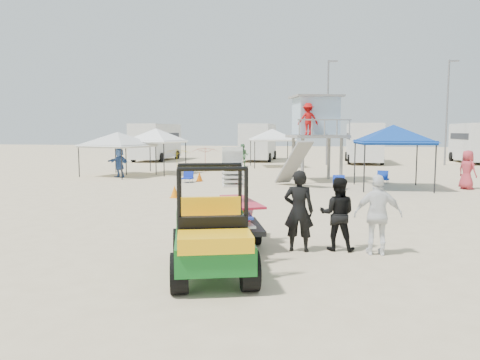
% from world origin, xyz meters
% --- Properties ---
extents(ground, '(140.00, 140.00, 0.00)m').
position_xyz_m(ground, '(0.00, 0.00, 0.00)').
color(ground, beige).
rests_on(ground, ground).
extents(utility_cart, '(2.03, 2.93, 2.03)m').
position_xyz_m(utility_cart, '(0.76, -1.57, 0.94)').
color(utility_cart, '#0E5A1A').
rests_on(utility_cart, ground).
extents(surf_trailer, '(1.66, 2.36, 2.04)m').
position_xyz_m(surf_trailer, '(0.77, 0.77, 0.83)').
color(surf_trailer, black).
rests_on(surf_trailer, ground).
extents(man_left, '(0.68, 0.45, 1.82)m').
position_xyz_m(man_left, '(2.28, 0.47, 0.91)').
color(man_left, black).
rests_on(man_left, ground).
extents(man_mid, '(0.84, 0.68, 1.65)m').
position_xyz_m(man_mid, '(3.13, 0.72, 0.82)').
color(man_mid, black).
rests_on(man_mid, ground).
extents(man_right, '(1.05, 0.49, 1.75)m').
position_xyz_m(man_right, '(3.98, 0.47, 0.87)').
color(man_right, white).
rests_on(man_right, ground).
extents(lifeguard_tower, '(3.45, 3.45, 4.40)m').
position_xyz_m(lifeguard_tower, '(2.32, 15.23, 3.28)').
color(lifeguard_tower, gray).
rests_on(lifeguard_tower, ground).
extents(canopy_blue, '(3.35, 3.35, 3.34)m').
position_xyz_m(canopy_blue, '(5.91, 12.59, 2.80)').
color(canopy_blue, black).
rests_on(canopy_blue, ground).
extents(canopy_white_a, '(4.05, 4.05, 2.99)m').
position_xyz_m(canopy_white_a, '(-9.14, 15.98, 2.44)').
color(canopy_white_a, black).
rests_on(canopy_white_a, ground).
extents(canopy_white_b, '(3.31, 3.31, 3.21)m').
position_xyz_m(canopy_white_b, '(-7.38, 17.63, 2.66)').
color(canopy_white_b, black).
rests_on(canopy_white_b, ground).
extents(canopy_white_c, '(3.70, 3.70, 3.20)m').
position_xyz_m(canopy_white_c, '(-0.99, 24.45, 2.65)').
color(canopy_white_c, black).
rests_on(canopy_white_c, ground).
extents(umbrella_a, '(1.98, 2.01, 1.63)m').
position_xyz_m(umbrella_a, '(-4.80, 19.59, 0.82)').
color(umbrella_a, red).
rests_on(umbrella_a, ground).
extents(umbrella_b, '(2.47, 2.46, 1.59)m').
position_xyz_m(umbrella_b, '(-6.05, 17.64, 0.79)').
color(umbrella_b, yellow).
rests_on(umbrella_b, ground).
extents(cone_near, '(0.34, 0.34, 0.50)m').
position_xyz_m(cone_near, '(-3.05, 7.93, 0.25)').
color(cone_near, orange).
rests_on(cone_near, ground).
extents(cone_far, '(0.34, 0.34, 0.50)m').
position_xyz_m(cone_far, '(-3.66, 13.98, 0.25)').
color(cone_far, '#D55906').
rests_on(cone_far, ground).
extents(beach_chair_a, '(0.60, 0.64, 0.64)m').
position_xyz_m(beach_chair_a, '(-4.13, 13.41, 0.31)').
color(beach_chair_a, '#0E249E').
rests_on(beach_chair_a, ground).
extents(beach_chair_b, '(0.54, 0.58, 0.64)m').
position_xyz_m(beach_chair_b, '(3.49, 11.91, 0.31)').
color(beach_chair_b, '#102FB5').
rests_on(beach_chair_b, ground).
extents(beach_chair_c, '(0.66, 0.72, 0.64)m').
position_xyz_m(beach_chair_c, '(5.78, 14.78, 0.31)').
color(beach_chair_c, '#0F34AC').
rests_on(beach_chair_c, ground).
extents(rv_far_left, '(2.64, 6.80, 3.25)m').
position_xyz_m(rv_far_left, '(-12.00, 29.99, 1.80)').
color(rv_far_left, silver).
rests_on(rv_far_left, ground).
extents(rv_mid_left, '(2.65, 6.50, 3.25)m').
position_xyz_m(rv_mid_left, '(-3.00, 31.49, 1.80)').
color(rv_mid_left, silver).
rests_on(rv_mid_left, ground).
extents(rv_mid_right, '(2.64, 7.00, 3.25)m').
position_xyz_m(rv_mid_right, '(6.00, 29.99, 1.80)').
color(rv_mid_right, silver).
rests_on(rv_mid_right, ground).
extents(rv_far_right, '(2.64, 6.60, 3.25)m').
position_xyz_m(rv_far_right, '(15.00, 31.49, 1.80)').
color(rv_far_right, silver).
rests_on(rv_far_right, ground).
extents(light_pole_left, '(0.14, 0.14, 8.00)m').
position_xyz_m(light_pole_left, '(3.00, 27.00, 4.00)').
color(light_pole_left, slate).
rests_on(light_pole_left, ground).
extents(light_pole_right, '(0.14, 0.14, 8.00)m').
position_xyz_m(light_pole_right, '(12.00, 28.50, 4.00)').
color(light_pole_right, slate).
rests_on(light_pole_right, ground).
extents(distant_beachgoers, '(19.30, 12.34, 1.79)m').
position_xyz_m(distant_beachgoers, '(-2.00, 17.18, 0.86)').
color(distant_beachgoers, '#B83440').
rests_on(distant_beachgoers, ground).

